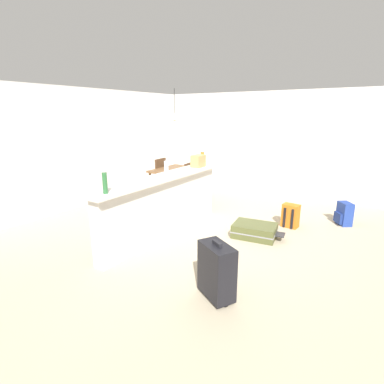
% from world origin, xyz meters
% --- Properties ---
extents(ground_plane, '(13.00, 13.00, 0.05)m').
position_xyz_m(ground_plane, '(0.00, 0.00, -0.03)').
color(ground_plane, '#BCAD8E').
extents(wall_back, '(6.60, 0.10, 2.50)m').
position_xyz_m(wall_back, '(0.00, 3.05, 1.25)').
color(wall_back, silver).
rests_on(wall_back, ground_plane).
extents(wall_right, '(0.10, 6.00, 2.50)m').
position_xyz_m(wall_right, '(3.05, 0.30, 1.25)').
color(wall_right, silver).
rests_on(wall_right, ground_plane).
extents(partition_half_wall, '(2.80, 0.20, 0.96)m').
position_xyz_m(partition_half_wall, '(-0.62, 0.49, 0.48)').
color(partition_half_wall, silver).
rests_on(partition_half_wall, ground_plane).
extents(bar_countertop, '(2.96, 0.40, 0.05)m').
position_xyz_m(bar_countertop, '(-0.62, 0.49, 0.99)').
color(bar_countertop, white).
rests_on(bar_countertop, partition_half_wall).
extents(bottle_green, '(0.06, 0.06, 0.27)m').
position_xyz_m(bottle_green, '(-1.88, 0.42, 1.15)').
color(bottle_green, '#2D6B38').
rests_on(bottle_green, bar_countertop).
extents(bottle_clear, '(0.07, 0.07, 0.24)m').
position_xyz_m(bottle_clear, '(-0.62, 0.44, 1.13)').
color(bottle_clear, silver).
rests_on(bottle_clear, bar_countertop).
extents(bottle_amber, '(0.07, 0.07, 0.24)m').
position_xyz_m(bottle_amber, '(0.62, 0.53, 1.13)').
color(bottle_amber, '#9E661E').
rests_on(bottle_amber, bar_countertop).
extents(grocery_bag, '(0.26, 0.18, 0.22)m').
position_xyz_m(grocery_bag, '(0.34, 0.45, 1.12)').
color(grocery_bag, tan).
rests_on(grocery_bag, bar_countertop).
extents(dining_table, '(1.10, 0.80, 0.74)m').
position_xyz_m(dining_table, '(1.13, 1.57, 0.65)').
color(dining_table, brown).
rests_on(dining_table, ground_plane).
extents(dining_chair_near_partition, '(0.44, 0.44, 0.93)m').
position_xyz_m(dining_chair_near_partition, '(1.07, 1.04, 0.52)').
color(dining_chair_near_partition, '#4C331E').
rests_on(dining_chair_near_partition, ground_plane).
extents(dining_chair_far_side, '(0.43, 0.43, 0.93)m').
position_xyz_m(dining_chair_far_side, '(1.18, 2.15, 0.52)').
color(dining_chair_far_side, '#4C331E').
rests_on(dining_chair_far_side, ground_plane).
extents(pendant_lamp, '(0.34, 0.34, 0.70)m').
position_xyz_m(pendant_lamp, '(1.17, 1.59, 1.91)').
color(pendant_lamp, black).
extents(suitcase_flat_olive, '(0.59, 0.87, 0.22)m').
position_xyz_m(suitcase_flat_olive, '(0.11, -0.81, 0.11)').
color(suitcase_flat_olive, '#51562D').
rests_on(suitcase_flat_olive, ground_plane).
extents(backpack_orange, '(0.27, 0.30, 0.42)m').
position_xyz_m(backpack_orange, '(0.89, -1.16, 0.20)').
color(backpack_orange, orange).
rests_on(backpack_orange, ground_plane).
extents(backpack_blue, '(0.34, 0.33, 0.42)m').
position_xyz_m(backpack_blue, '(1.54, -1.95, 0.20)').
color(backpack_blue, '#233D93').
rests_on(backpack_blue, ground_plane).
extents(suitcase_upright_black, '(0.42, 0.50, 0.67)m').
position_xyz_m(suitcase_upright_black, '(-1.71, -1.09, 0.33)').
color(suitcase_upright_black, black).
rests_on(suitcase_upright_black, ground_plane).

